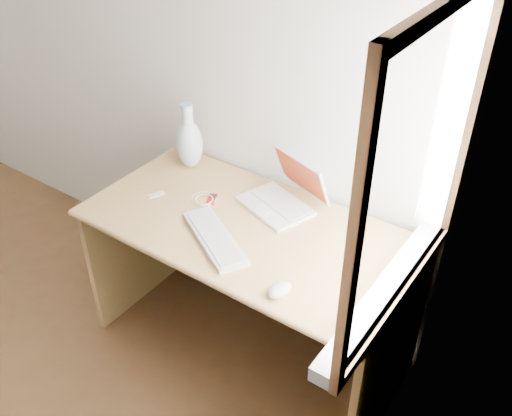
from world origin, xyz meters
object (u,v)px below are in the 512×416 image
Objects in this scene: desk at (260,254)px; external_keyboard at (214,238)px; laptop at (281,194)px; vase at (189,142)px.

desk is 0.34m from external_keyboard.
laptop is 0.86× the size of external_keyboard.
desk is 3.34× the size of external_keyboard.
laptop is 0.39m from external_keyboard.
desk is at bearing 106.13° from external_keyboard.
vase reaches higher than laptop.
external_keyboard reaches higher than desk.
desk is at bearing -78.69° from laptop.
desk is 0.65m from vase.
vase is at bearing -163.06° from laptop.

